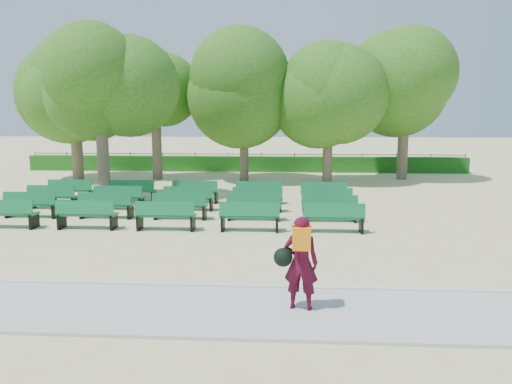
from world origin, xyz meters
The scene contains 9 objects.
ground centered at (0.00, 0.00, 0.00)m, with size 120.00×120.00×0.00m, color #CDC288.
paving centered at (0.00, -7.40, 0.03)m, with size 30.00×2.20×0.06m, color #B3B3AE.
curb centered at (0.00, -6.25, 0.05)m, with size 30.00×0.12×0.10m, color silver.
hedge centered at (0.00, 14.00, 0.45)m, with size 26.00×0.70×0.90m, color #1B5C17.
fence centered at (0.00, 14.40, 0.00)m, with size 26.00×0.10×1.02m, color black, non-canonical shape.
tree_line centered at (0.00, 10.00, 0.00)m, with size 21.80×6.80×7.04m, color #35691C, non-canonical shape.
bench_array centered at (-0.91, 0.95, 0.09)m, with size 1.75×0.58×1.10m.
tree_among centered at (-4.46, 3.14, 4.19)m, with size 4.17×4.17×6.09m.
person centered at (2.80, -7.29, 0.90)m, with size 0.79×0.50×1.62m.
Camera 1 is at (2.58, -15.47, 3.36)m, focal length 35.00 mm.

